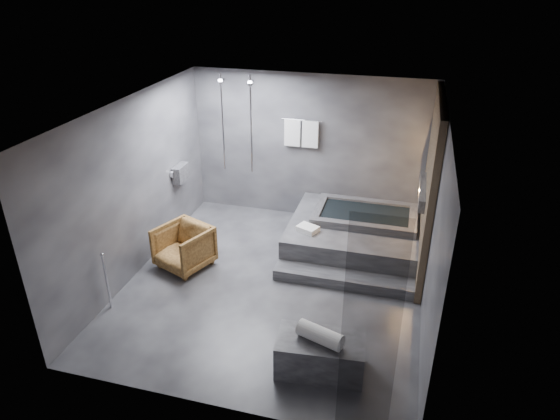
% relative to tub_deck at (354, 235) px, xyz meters
% --- Properties ---
extents(room, '(5.00, 5.04, 2.82)m').
position_rel_tub_deck_xyz_m(room, '(-0.65, -1.21, 1.48)').
color(room, '#2A2A2C').
rests_on(room, ground).
extents(tub_deck, '(2.20, 2.00, 0.50)m').
position_rel_tub_deck_xyz_m(tub_deck, '(0.00, 0.00, 0.00)').
color(tub_deck, '#2E2E31').
rests_on(tub_deck, ground).
extents(tub_step, '(2.20, 0.36, 0.18)m').
position_rel_tub_deck_xyz_m(tub_step, '(0.00, -1.18, -0.16)').
color(tub_step, '#2E2E31').
rests_on(tub_step, ground).
extents(concrete_bench, '(1.11, 0.68, 0.48)m').
position_rel_tub_deck_xyz_m(concrete_bench, '(-0.00, -3.08, -0.01)').
color(concrete_bench, '#2F2F31').
rests_on(concrete_bench, ground).
extents(driftwood_chair, '(1.02, 1.03, 0.73)m').
position_rel_tub_deck_xyz_m(driftwood_chair, '(-2.62, -1.34, 0.11)').
color(driftwood_chair, '#4D3013').
rests_on(driftwood_chair, ground).
extents(rolled_towel, '(0.60, 0.38, 0.20)m').
position_rel_tub_deck_xyz_m(rolled_towel, '(-0.01, -3.12, 0.33)').
color(rolled_towel, white).
rests_on(rolled_towel, concrete_bench).
extents(deck_towel, '(0.40, 0.36, 0.09)m').
position_rel_tub_deck_xyz_m(deck_towel, '(-0.73, -0.51, 0.29)').
color(deck_towel, white).
rests_on(deck_towel, tub_deck).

